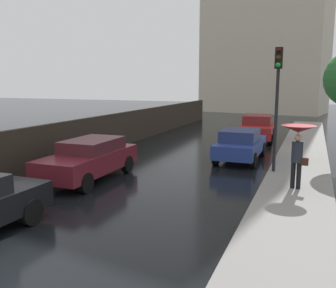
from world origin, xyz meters
The scene contains 5 objects.
car_blue_mid_road centered at (2.54, 12.90, 0.73)m, with size 1.79×4.07×1.40m.
car_red_far_ahead centered at (2.41, 18.77, 0.79)m, with size 2.08×4.12×1.53m.
car_maroon_far_lane centered at (-1.87, 7.66, 0.76)m, with size 1.86×4.36×1.43m.
pedestrian_with_umbrella_near centered at (5.07, 8.64, 1.73)m, with size 1.07×1.07×2.00m.
traffic_light centered at (4.20, 10.72, 3.27)m, with size 0.26×0.39×4.53m.
Camera 1 is at (5.46, -3.29, 3.45)m, focal length 39.47 mm.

